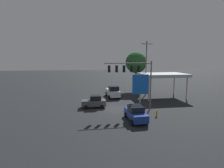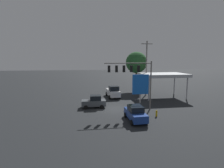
{
  "view_description": "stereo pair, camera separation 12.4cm",
  "coord_description": "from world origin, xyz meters",
  "px_view_note": "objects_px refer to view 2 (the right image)",
  "views": [
    {
      "loc": [
        4.32,
        26.06,
        7.69
      ],
      "look_at": [
        0.0,
        -2.0,
        3.64
      ],
      "focal_mm": 28.0,
      "sensor_mm": 36.0,
      "label": 1
    },
    {
      "loc": [
        4.2,
        26.08,
        7.69
      ],
      "look_at": [
        0.0,
        -2.0,
        3.64
      ],
      "focal_mm": 28.0,
      "sensor_mm": 36.0,
      "label": 2
    }
  ],
  "objects_px": {
    "traffic_signal_assembly": "(132,73)",
    "pickup_parked": "(113,92)",
    "price_sign": "(140,85)",
    "hatchback_crossing": "(94,102)",
    "fire_hydrant": "(156,113)",
    "utility_pole": "(146,67)",
    "street_tree": "(136,63)",
    "sedan_waiting": "(135,113)"
  },
  "relations": [
    {
      "from": "traffic_signal_assembly",
      "to": "pickup_parked",
      "type": "relative_size",
      "value": 1.39
    },
    {
      "from": "price_sign",
      "to": "hatchback_crossing",
      "type": "bearing_deg",
      "value": 12.51
    },
    {
      "from": "hatchback_crossing",
      "to": "fire_hydrant",
      "type": "height_order",
      "value": "hatchback_crossing"
    },
    {
      "from": "hatchback_crossing",
      "to": "utility_pole",
      "type": "bearing_deg",
      "value": -143.55
    },
    {
      "from": "traffic_signal_assembly",
      "to": "street_tree",
      "type": "height_order",
      "value": "street_tree"
    },
    {
      "from": "price_sign",
      "to": "street_tree",
      "type": "relative_size",
      "value": 0.53
    },
    {
      "from": "hatchback_crossing",
      "to": "pickup_parked",
      "type": "bearing_deg",
      "value": -119.34
    },
    {
      "from": "traffic_signal_assembly",
      "to": "pickup_parked",
      "type": "xyz_separation_m",
      "value": [
        1.39,
        -9.22,
        -4.59
      ]
    },
    {
      "from": "pickup_parked",
      "to": "fire_hydrant",
      "type": "height_order",
      "value": "pickup_parked"
    },
    {
      "from": "price_sign",
      "to": "fire_hydrant",
      "type": "relative_size",
      "value": 5.73
    },
    {
      "from": "hatchback_crossing",
      "to": "street_tree",
      "type": "bearing_deg",
      "value": -126.69
    },
    {
      "from": "sedan_waiting",
      "to": "fire_hydrant",
      "type": "height_order",
      "value": "sedan_waiting"
    },
    {
      "from": "pickup_parked",
      "to": "street_tree",
      "type": "distance_m",
      "value": 11.46
    },
    {
      "from": "sedan_waiting",
      "to": "street_tree",
      "type": "distance_m",
      "value": 22.68
    },
    {
      "from": "price_sign",
      "to": "sedan_waiting",
      "type": "bearing_deg",
      "value": 68.82
    },
    {
      "from": "fire_hydrant",
      "to": "sedan_waiting",
      "type": "bearing_deg",
      "value": 18.93
    },
    {
      "from": "sedan_waiting",
      "to": "street_tree",
      "type": "height_order",
      "value": "street_tree"
    },
    {
      "from": "sedan_waiting",
      "to": "fire_hydrant",
      "type": "xyz_separation_m",
      "value": [
        -3.27,
        -1.12,
        -0.51
      ]
    },
    {
      "from": "price_sign",
      "to": "utility_pole",
      "type": "bearing_deg",
      "value": -117.27
    },
    {
      "from": "price_sign",
      "to": "hatchback_crossing",
      "type": "xyz_separation_m",
      "value": [
        8.21,
        1.82,
        -2.28
      ]
    },
    {
      "from": "hatchback_crossing",
      "to": "fire_hydrant",
      "type": "xyz_separation_m",
      "value": [
        -8.12,
        5.73,
        -0.51
      ]
    },
    {
      "from": "price_sign",
      "to": "hatchback_crossing",
      "type": "distance_m",
      "value": 8.71
    },
    {
      "from": "price_sign",
      "to": "pickup_parked",
      "type": "distance_m",
      "value": 6.93
    },
    {
      "from": "hatchback_crossing",
      "to": "pickup_parked",
      "type": "distance_m",
      "value": 8.16
    },
    {
      "from": "traffic_signal_assembly",
      "to": "utility_pole",
      "type": "height_order",
      "value": "utility_pole"
    },
    {
      "from": "pickup_parked",
      "to": "street_tree",
      "type": "height_order",
      "value": "street_tree"
    },
    {
      "from": "traffic_signal_assembly",
      "to": "sedan_waiting",
      "type": "height_order",
      "value": "traffic_signal_assembly"
    },
    {
      "from": "traffic_signal_assembly",
      "to": "pickup_parked",
      "type": "height_order",
      "value": "traffic_signal_assembly"
    },
    {
      "from": "fire_hydrant",
      "to": "street_tree",
      "type": "bearing_deg",
      "value": -98.34
    },
    {
      "from": "street_tree",
      "to": "fire_hydrant",
      "type": "xyz_separation_m",
      "value": [
        2.91,
        19.88,
        -6.43
      ]
    },
    {
      "from": "utility_pole",
      "to": "sedan_waiting",
      "type": "distance_m",
      "value": 17.06
    },
    {
      "from": "hatchback_crossing",
      "to": "sedan_waiting",
      "type": "xyz_separation_m",
      "value": [
        -4.85,
        6.85,
        0.0
      ]
    },
    {
      "from": "street_tree",
      "to": "fire_hydrant",
      "type": "relative_size",
      "value": 10.78
    },
    {
      "from": "hatchback_crossing",
      "to": "fire_hydrant",
      "type": "distance_m",
      "value": 9.95
    },
    {
      "from": "hatchback_crossing",
      "to": "sedan_waiting",
      "type": "bearing_deg",
      "value": 126.54
    },
    {
      "from": "hatchback_crossing",
      "to": "fire_hydrant",
      "type": "relative_size",
      "value": 4.36
    },
    {
      "from": "sedan_waiting",
      "to": "fire_hydrant",
      "type": "relative_size",
      "value": 5.08
    },
    {
      "from": "utility_pole",
      "to": "fire_hydrant",
      "type": "xyz_separation_m",
      "value": [
        3.3,
        13.78,
        -5.57
      ]
    },
    {
      "from": "price_sign",
      "to": "hatchback_crossing",
      "type": "relative_size",
      "value": 1.32
    },
    {
      "from": "price_sign",
      "to": "fire_hydrant",
      "type": "height_order",
      "value": "price_sign"
    },
    {
      "from": "price_sign",
      "to": "fire_hydrant",
      "type": "xyz_separation_m",
      "value": [
        0.09,
        7.55,
        -2.79
      ]
    },
    {
      "from": "traffic_signal_assembly",
      "to": "pickup_parked",
      "type": "bearing_deg",
      "value": -81.41
    }
  ]
}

